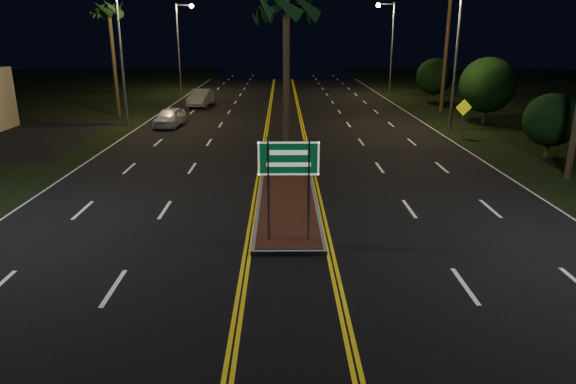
{
  "coord_description": "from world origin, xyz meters",
  "views": [
    {
      "loc": [
        -0.19,
        -11.79,
        6.24
      ],
      "look_at": [
        -0.03,
        2.07,
        1.9
      ],
      "focal_mm": 32.0,
      "sensor_mm": 36.0,
      "label": 1
    }
  ],
  "objects_px": {
    "streetlight_left_far": "(181,38)",
    "streetlight_right_mid": "(452,41)",
    "palm_left_far": "(109,10)",
    "median_island": "(287,199)",
    "shrub_near": "(551,120)",
    "car_far": "(201,96)",
    "streetlight_left_mid": "(126,41)",
    "shrub_far": "(434,76)",
    "streetlight_right_far": "(389,38)",
    "car_near": "(169,115)",
    "warning_sign": "(463,113)",
    "highway_sign": "(289,168)",
    "palm_median": "(286,5)",
    "shrub_mid": "(487,85)"
  },
  "relations": [
    {
      "from": "streetlight_left_mid",
      "to": "streetlight_right_far",
      "type": "bearing_deg",
      "value": 40.3
    },
    {
      "from": "median_island",
      "to": "car_near",
      "type": "height_order",
      "value": "car_near"
    },
    {
      "from": "median_island",
      "to": "shrub_mid",
      "type": "height_order",
      "value": "shrub_mid"
    },
    {
      "from": "shrub_far",
      "to": "palm_left_far",
      "type": "bearing_deg",
      "value": -163.26
    },
    {
      "from": "streetlight_right_far",
      "to": "car_far",
      "type": "distance_m",
      "value": 20.36
    },
    {
      "from": "streetlight_left_far",
      "to": "shrub_far",
      "type": "relative_size",
      "value": 2.27
    },
    {
      "from": "streetlight_right_mid",
      "to": "car_near",
      "type": "distance_m",
      "value": 19.23
    },
    {
      "from": "streetlight_left_mid",
      "to": "streetlight_left_far",
      "type": "xyz_separation_m",
      "value": [
        0.0,
        20.0,
        0.0
      ]
    },
    {
      "from": "streetlight_left_far",
      "to": "car_near",
      "type": "height_order",
      "value": "streetlight_left_far"
    },
    {
      "from": "streetlight_left_mid",
      "to": "shrub_far",
      "type": "distance_m",
      "value": 27.4
    },
    {
      "from": "shrub_mid",
      "to": "streetlight_left_far",
      "type": "bearing_deg",
      "value": 140.9
    },
    {
      "from": "streetlight_right_mid",
      "to": "warning_sign",
      "type": "height_order",
      "value": "streetlight_right_mid"
    },
    {
      "from": "highway_sign",
      "to": "shrub_near",
      "type": "relative_size",
      "value": 0.97
    },
    {
      "from": "palm_median",
      "to": "car_near",
      "type": "height_order",
      "value": "palm_median"
    },
    {
      "from": "streetlight_right_far",
      "to": "car_far",
      "type": "height_order",
      "value": "streetlight_right_far"
    },
    {
      "from": "streetlight_left_far",
      "to": "car_far",
      "type": "relative_size",
      "value": 1.78
    },
    {
      "from": "median_island",
      "to": "shrub_far",
      "type": "xyz_separation_m",
      "value": [
        13.8,
        29.0,
        2.25
      ]
    },
    {
      "from": "highway_sign",
      "to": "streetlight_left_mid",
      "type": "height_order",
      "value": "streetlight_left_mid"
    },
    {
      "from": "highway_sign",
      "to": "shrub_far",
      "type": "xyz_separation_m",
      "value": [
        13.8,
        33.2,
        -0.07
      ]
    },
    {
      "from": "streetlight_left_far",
      "to": "streetlight_right_mid",
      "type": "height_order",
      "value": "same"
    },
    {
      "from": "highway_sign",
      "to": "streetlight_right_mid",
      "type": "xyz_separation_m",
      "value": [
        10.61,
        19.2,
        3.25
      ]
    },
    {
      "from": "car_near",
      "to": "warning_sign",
      "type": "xyz_separation_m",
      "value": [
        18.72,
        -4.32,
        0.78
      ]
    },
    {
      "from": "highway_sign",
      "to": "warning_sign",
      "type": "relative_size",
      "value": 1.35
    },
    {
      "from": "highway_sign",
      "to": "streetlight_right_far",
      "type": "bearing_deg",
      "value": 74.85
    },
    {
      "from": "streetlight_right_far",
      "to": "palm_left_far",
      "type": "distance_m",
      "value": 27.36
    },
    {
      "from": "streetlight_right_mid",
      "to": "palm_left_far",
      "type": "height_order",
      "value": "streetlight_right_mid"
    },
    {
      "from": "median_island",
      "to": "streetlight_right_mid",
      "type": "relative_size",
      "value": 1.14
    },
    {
      "from": "streetlight_left_mid",
      "to": "car_near",
      "type": "distance_m",
      "value": 5.62
    },
    {
      "from": "streetlight_left_far",
      "to": "palm_left_far",
      "type": "distance_m",
      "value": 16.28
    },
    {
      "from": "median_island",
      "to": "streetlight_right_far",
      "type": "distance_m",
      "value": 37.0
    },
    {
      "from": "streetlight_left_far",
      "to": "shrub_far",
      "type": "height_order",
      "value": "streetlight_left_far"
    },
    {
      "from": "palm_left_far",
      "to": "car_far",
      "type": "bearing_deg",
      "value": 45.39
    },
    {
      "from": "highway_sign",
      "to": "shrub_far",
      "type": "bearing_deg",
      "value": 67.43
    },
    {
      "from": "palm_median",
      "to": "streetlight_left_far",
      "type": "bearing_deg",
      "value": 107.58
    },
    {
      "from": "palm_left_far",
      "to": "shrub_near",
      "type": "xyz_separation_m",
      "value": [
        26.3,
        -14.0,
        -5.8
      ]
    },
    {
      "from": "shrub_far",
      "to": "shrub_near",
      "type": "bearing_deg",
      "value": -90.78
    },
    {
      "from": "highway_sign",
      "to": "warning_sign",
      "type": "height_order",
      "value": "highway_sign"
    },
    {
      "from": "streetlight_left_far",
      "to": "shrub_far",
      "type": "bearing_deg",
      "value": -18.14
    },
    {
      "from": "shrub_far",
      "to": "car_near",
      "type": "distance_m",
      "value": 25.14
    },
    {
      "from": "streetlight_right_mid",
      "to": "palm_median",
      "type": "height_order",
      "value": "streetlight_right_mid"
    },
    {
      "from": "median_island",
      "to": "streetlight_left_mid",
      "type": "distance_m",
      "value": 20.8
    },
    {
      "from": "median_island",
      "to": "warning_sign",
      "type": "height_order",
      "value": "warning_sign"
    },
    {
      "from": "highway_sign",
      "to": "shrub_mid",
      "type": "xyz_separation_m",
      "value": [
        14.0,
        21.2,
        0.32
      ]
    },
    {
      "from": "palm_left_far",
      "to": "shrub_near",
      "type": "height_order",
      "value": "palm_left_far"
    },
    {
      "from": "palm_left_far",
      "to": "streetlight_left_far",
      "type": "bearing_deg",
      "value": 82.22
    },
    {
      "from": "median_island",
      "to": "streetlight_left_mid",
      "type": "bearing_deg",
      "value": 121.98
    },
    {
      "from": "median_island",
      "to": "shrub_near",
      "type": "bearing_deg",
      "value": 27.41
    },
    {
      "from": "highway_sign",
      "to": "car_far",
      "type": "xyz_separation_m",
      "value": [
        -7.29,
        30.79,
        -1.56
      ]
    },
    {
      "from": "shrub_near",
      "to": "palm_left_far",
      "type": "bearing_deg",
      "value": 151.97
    },
    {
      "from": "median_island",
      "to": "car_far",
      "type": "height_order",
      "value": "car_far"
    }
  ]
}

